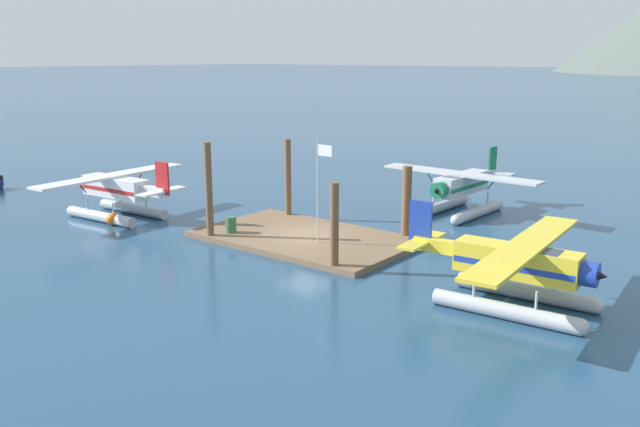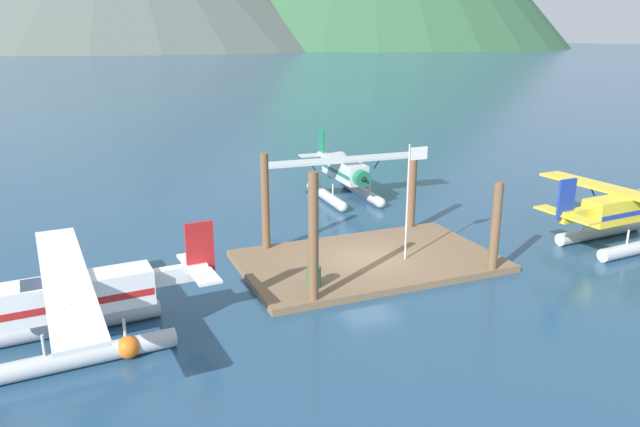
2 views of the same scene
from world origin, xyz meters
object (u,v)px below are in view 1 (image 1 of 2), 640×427
object	(u,v)px
mooring_buoy	(113,219)
seaplane_yellow_stbd_aft	(517,271)
flagpole	(320,180)
fuel_drum	(231,225)
seaplane_silver_bow_right	(461,189)
seaplane_white_port_aft	(116,193)

from	to	relation	value
mooring_buoy	seaplane_yellow_stbd_aft	xyz separation A→B (m)	(23.81, 1.95, 1.20)
seaplane_yellow_stbd_aft	flagpole	bearing A→B (deg)	171.08
fuel_drum	seaplane_silver_bow_right	distance (m)	14.83
seaplane_silver_bow_right	seaplane_white_port_aft	distance (m)	21.36
mooring_buoy	seaplane_yellow_stbd_aft	distance (m)	23.92
flagpole	seaplane_silver_bow_right	xyz separation A→B (m)	(2.14, 11.57, -2.06)
flagpole	seaplane_white_port_aft	distance (m)	14.35
flagpole	seaplane_silver_bow_right	world-z (taller)	flagpole
flagpole	fuel_drum	size ratio (longest dim) A/B	6.02
seaplane_silver_bow_right	seaplane_yellow_stbd_aft	world-z (taller)	same
flagpole	mooring_buoy	bearing A→B (deg)	-163.61
flagpole	seaplane_yellow_stbd_aft	bearing A→B (deg)	-8.92
mooring_buoy	seaplane_yellow_stbd_aft	size ratio (longest dim) A/B	0.07
mooring_buoy	seaplane_yellow_stbd_aft	world-z (taller)	seaplane_yellow_stbd_aft
mooring_buoy	seaplane_silver_bow_right	world-z (taller)	seaplane_silver_bow_right
flagpole	seaplane_yellow_stbd_aft	distance (m)	11.52
seaplane_silver_bow_right	seaplane_yellow_stbd_aft	distance (m)	16.12
mooring_buoy	seaplane_yellow_stbd_aft	bearing A→B (deg)	4.69
seaplane_silver_bow_right	flagpole	bearing A→B (deg)	-100.48
flagpole	seaplane_yellow_stbd_aft	world-z (taller)	flagpole
seaplane_silver_bow_right	seaplane_yellow_stbd_aft	bearing A→B (deg)	-55.80
mooring_buoy	flagpole	bearing A→B (deg)	16.39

